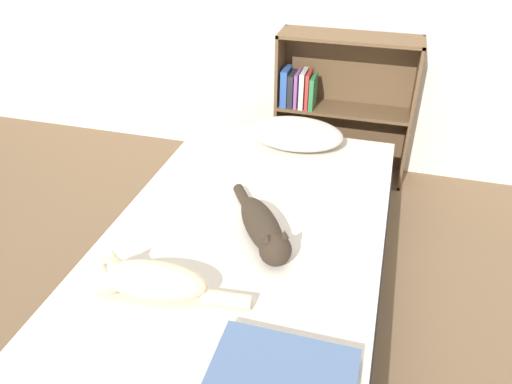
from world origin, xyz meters
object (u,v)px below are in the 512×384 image
object	(u,v)px
pillow	(296,134)
bookshelf	(338,104)
cat_light	(146,280)
cat_dark	(264,230)
bed	(247,267)

from	to	relation	value
pillow	bookshelf	bearing A→B (deg)	72.87
cat_light	cat_dark	bearing A→B (deg)	-133.87
bed	cat_dark	bearing A→B (deg)	-30.87
bed	cat_light	xyz separation A→B (m)	(-0.24, -0.48, 0.29)
bed	bookshelf	distance (m)	1.42
pillow	bed	bearing A→B (deg)	-92.90
cat_dark	bookshelf	world-z (taller)	bookshelf
bed	cat_light	size ratio (longest dim) A/B	3.44
cat_light	pillow	bearing A→B (deg)	-107.39
bookshelf	pillow	bearing A→B (deg)	-107.13
cat_dark	bookshelf	bearing A→B (deg)	142.09
bed	bookshelf	world-z (taller)	bookshelf
pillow	cat_dark	distance (m)	0.90
cat_dark	pillow	bearing A→B (deg)	149.91
bed	bookshelf	size ratio (longest dim) A/B	2.22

